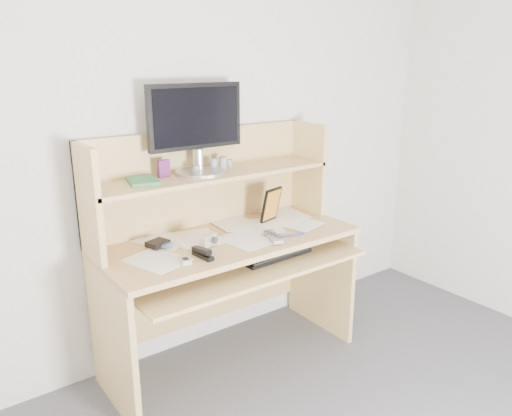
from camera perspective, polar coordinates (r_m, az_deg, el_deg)
back_wall at (r=2.82m, az=-6.79°, el=7.99°), size 3.60×0.04×2.50m
desk at (r=2.76m, az=-3.92°, el=-4.05°), size 1.40×0.70×1.30m
paper_clutter at (r=2.68m, az=-3.01°, el=-3.38°), size 1.32×0.54×0.01m
keyboard at (r=2.69m, az=2.15°, el=-5.32°), size 0.41×0.16×0.03m
tv_remote at (r=2.65m, az=1.98°, el=-3.29°), size 0.12×0.19×0.02m
flip_phone at (r=2.38m, az=-8.17°, el=-5.84°), size 0.06×0.09×0.02m
stapler at (r=2.42m, az=-6.10°, el=-5.08°), size 0.05×0.14×0.04m
wallet at (r=2.60m, az=-11.17°, el=-3.99°), size 0.12×0.11×0.03m
sticky_note_pad at (r=2.62m, az=-5.25°, el=-3.85°), size 0.09×0.09×0.01m
digital_camera at (r=2.55m, az=-5.50°, el=-3.70°), size 0.11×0.07×0.06m
game_case at (r=2.90m, az=1.74°, el=0.39°), size 0.14×0.05×0.20m
blue_pen at (r=2.70m, az=4.18°, el=-3.07°), size 0.15×0.04×0.01m
card_box at (r=2.63m, az=-10.50°, el=4.44°), size 0.07×0.03×0.09m
shelf_book at (r=2.54m, az=-12.81°, el=3.03°), size 0.17×0.21×0.02m
chip_stack_a at (r=2.81m, az=-3.09°, el=5.06°), size 0.05×0.05×0.05m
chip_stack_b at (r=2.76m, az=-4.85°, el=4.97°), size 0.05×0.05×0.07m
chip_stack_c at (r=2.67m, az=-6.85°, el=4.36°), size 0.05×0.05×0.05m
chip_stack_d at (r=2.77m, az=-3.78°, el=5.12°), size 0.04×0.04×0.07m
monitor at (r=2.67m, az=-6.82°, el=9.29°), size 0.55×0.27×0.47m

